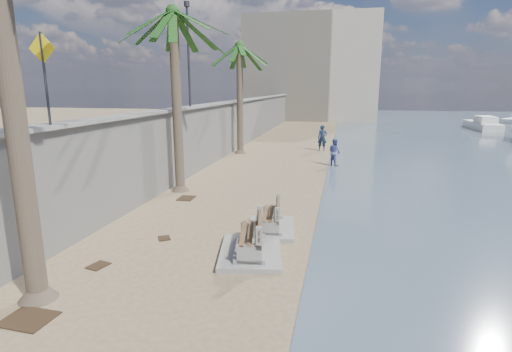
{
  "coord_description": "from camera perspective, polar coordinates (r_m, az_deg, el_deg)",
  "views": [
    {
      "loc": [
        2.74,
        -7.9,
        4.64
      ],
      "look_at": [
        -0.5,
        7.0,
        1.2
      ],
      "focal_mm": 28.0,
      "sensor_mm": 36.0,
      "label": 1
    }
  ],
  "objects": [
    {
      "name": "seawall",
      "position": [
        29.15,
        -3.62,
        6.99
      ],
      "size": [
        0.45,
        70.0,
        3.5
      ],
      "primitive_type": "cube",
      "color": "gray",
      "rests_on": "ground_plane"
    },
    {
      "name": "streetlight",
      "position": [
        21.48,
        -9.66,
        17.9
      ],
      "size": [
        0.28,
        0.28,
        5.12
      ],
      "color": "#2D2D33",
      "rests_on": "wall_cap"
    },
    {
      "name": "person_b",
      "position": [
        24.21,
        11.15,
        3.59
      ],
      "size": [
        1.09,
        1.09,
        1.81
      ],
      "primitive_type": "imported",
      "rotation": [
        0.0,
        0.0,
        2.36
      ],
      "color": "#4D55A0",
      "rests_on": "ground_plane"
    },
    {
      "name": "bench_near",
      "position": [
        11.32,
        -0.79,
        -8.99
      ],
      "size": [
        2.13,
        2.75,
        1.03
      ],
      "color": "gray",
      "rests_on": "ground_plane"
    },
    {
      "name": "debris_c",
      "position": [
        17.13,
        -9.93,
        -3.14
      ],
      "size": [
        0.67,
        0.82,
        0.03
      ],
      "primitive_type": "cube",
      "rotation": [
        0.0,
        0.0,
        1.6
      ],
      "color": "#382616",
      "rests_on": "ground_plane"
    },
    {
      "name": "yacht_far",
      "position": [
        50.72,
        29.57,
        6.22
      ],
      "size": [
        2.04,
        7.26,
        1.5
      ],
      "primitive_type": null,
      "rotation": [
        0.0,
        0.0,
        1.57
      ],
      "color": "silver",
      "rests_on": "bay_water"
    },
    {
      "name": "debris_a",
      "position": [
        9.78,
        -29.76,
        -17.32
      ],
      "size": [
        1.01,
        0.82,
        0.03
      ],
      "primitive_type": "cube",
      "rotation": [
        0.0,
        0.0,
        3.1
      ],
      "color": "#382616",
      "rests_on": "ground_plane"
    },
    {
      "name": "debris_b",
      "position": [
        11.56,
        -21.6,
        -11.82
      ],
      "size": [
        0.53,
        0.61,
        0.03
      ],
      "primitive_type": "cube",
      "rotation": [
        0.0,
        0.0,
        1.33
      ],
      "color": "#382616",
      "rests_on": "ground_plane"
    },
    {
      "name": "person_a",
      "position": [
        29.69,
        9.47,
        5.63
      ],
      "size": [
        0.81,
        0.58,
        2.14
      ],
      "primitive_type": "imported",
      "rotation": [
        0.0,
        0.0,
        0.08
      ],
      "color": "#15213A",
      "rests_on": "ground_plane"
    },
    {
      "name": "end_building",
      "position": [
        60.13,
        8.02,
        14.84
      ],
      "size": [
        18.0,
        12.0,
        14.0
      ],
      "primitive_type": "cube",
      "color": "#B7AA93",
      "rests_on": "ground_plane"
    },
    {
      "name": "debris_d",
      "position": [
        12.89,
        -12.97,
        -8.64
      ],
      "size": [
        0.51,
        0.54,
        0.03
      ],
      "primitive_type": "cube",
      "rotation": [
        0.0,
        0.0,
        5.26
      ],
      "color": "#382616",
      "rests_on": "ground_plane"
    },
    {
      "name": "bench_far",
      "position": [
        13.18,
        2.14,
        -6.04
      ],
      "size": [
        1.8,
        2.4,
        0.92
      ],
      "color": "gray",
      "rests_on": "ground_plane"
    },
    {
      "name": "wall_cap",
      "position": [
        29.03,
        -3.67,
        10.53
      ],
      "size": [
        0.8,
        70.0,
        0.12
      ],
      "primitive_type": "cube",
      "color": "gray",
      "rests_on": "seawall"
    },
    {
      "name": "palm_back",
      "position": [
        28.08,
        -2.38,
        17.91
      ],
      "size": [
        5.0,
        5.0,
        8.2
      ],
      "color": "brown",
      "rests_on": "ground_plane"
    },
    {
      "name": "palm_mid",
      "position": [
        18.1,
        -11.78,
        21.66
      ],
      "size": [
        5.0,
        5.0,
        8.54
      ],
      "color": "brown",
      "rests_on": "ground_plane"
    },
    {
      "name": "pedestrian_sign",
      "position": [
        12.19,
        -28.05,
        13.7
      ],
      "size": [
        0.78,
        0.07,
        2.4
      ],
      "color": "#2D2D33",
      "rests_on": "wall_cap"
    },
    {
      "name": "ground_plane",
      "position": [
        9.56,
        -6.26,
        -16.39
      ],
      "size": [
        140.0,
        140.0,
        0.0
      ],
      "primitive_type": "plane",
      "color": "#8F7757"
    }
  ]
}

